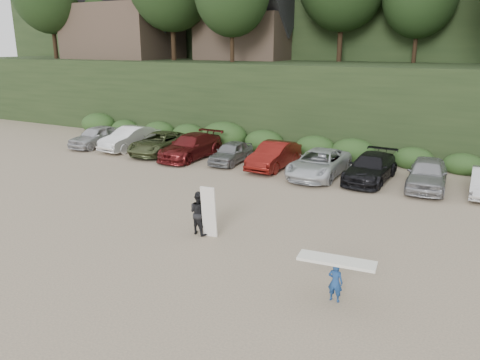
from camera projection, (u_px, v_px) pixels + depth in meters
The scene contains 5 objects.
ground at pixel (239, 234), 19.02m from camera, with size 120.00×120.00×0.00m, color tan.
hillside_backdrop at pixel (407, 4), 46.43m from camera, with size 90.00×41.50×28.00m.
parked_cars at pixel (299, 160), 27.95m from camera, with size 33.75×6.12×1.64m.
child_surfer at pixel (336, 273), 13.84m from camera, with size 2.33×0.86×1.37m.
adult_surfer at pixel (200, 213), 18.79m from camera, with size 1.36×0.86×2.12m.
Camera 1 is at (8.29, -15.56, 7.47)m, focal length 35.00 mm.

